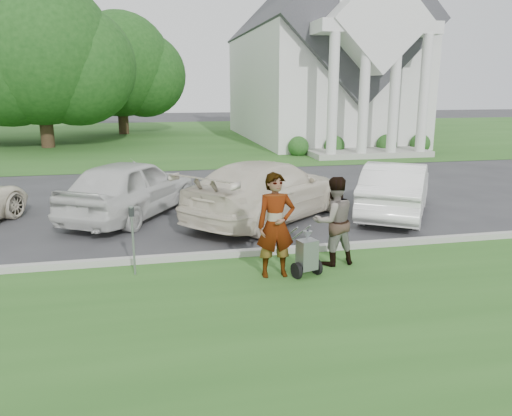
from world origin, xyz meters
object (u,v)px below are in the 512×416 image
object	(u,v)px
car_b	(131,188)
car_c	(269,190)
striping_cart	(307,255)
tree_back	(120,69)
person_right	(334,222)
tree_left	(39,58)
church	(319,48)
car_d	(396,189)
person_left	(276,226)
parking_meter_near	(133,232)

from	to	relation	value
car_b	car_c	distance (m)	3.81
striping_cart	car_c	distance (m)	4.31
tree_back	person_right	distance (m)	30.99
tree_left	striping_cart	xyz separation A→B (m)	(8.72, -22.81, -4.69)
church	car_c	xyz separation A→B (m)	(-8.01, -19.65, -5.13)
car_b	person_right	bearing A→B (deg)	160.99
tree_back	person_right	world-z (taller)	tree_back
tree_left	car_b	distance (m)	18.78
car_c	car_d	size ratio (longest dim) A/B	1.22
striping_cart	person_right	xyz separation A→B (m)	(0.72, 0.54, 0.48)
person_left	car_b	world-z (taller)	person_left
tree_left	person_right	distance (m)	24.56
car_b	car_d	size ratio (longest dim) A/B	1.06
parking_meter_near	car_d	xyz separation A→B (m)	(7.08, 3.25, -0.11)
church	striping_cart	world-z (taller)	church
tree_left	person_left	bearing A→B (deg)	-70.23
striping_cart	car_b	size ratio (longest dim) A/B	0.23
person_left	church	bearing A→B (deg)	70.51
tree_left	person_right	xyz separation A→B (m)	(9.45, -22.27, -4.21)
church	parking_meter_near	bearing A→B (deg)	-116.39
striping_cart	person_left	xyz separation A→B (m)	(-0.58, 0.14, 0.58)
person_left	car_d	world-z (taller)	person_left
car_c	striping_cart	bearing A→B (deg)	134.95
church	car_d	world-z (taller)	church
person_left	parking_meter_near	bearing A→B (deg)	167.85
tree_left	person_right	world-z (taller)	tree_left
person_left	car_b	size ratio (longest dim) A/B	0.41
tree_back	striping_cart	world-z (taller)	tree_back
church	car_c	bearing A→B (deg)	-112.19
car_b	car_d	world-z (taller)	car_b
car_d	person_left	bearing A→B (deg)	73.56
person_left	person_right	xyz separation A→B (m)	(1.30, 0.40, -0.10)
striping_cart	church	bearing A→B (deg)	54.64
tree_back	car_d	world-z (taller)	tree_back
tree_left	church	bearing A→B (deg)	3.79
tree_left	tree_back	size ratio (longest dim) A/B	1.11
person_right	car_d	distance (m)	4.68
church	car_b	distance (m)	22.56
striping_cart	car_d	xyz separation A→B (m)	(3.87, 4.00, 0.33)
tree_back	church	bearing A→B (deg)	-27.85
parking_meter_near	car_c	bearing A→B (deg)	45.38
tree_back	person_left	bearing A→B (deg)	-82.30
striping_cart	parking_meter_near	size ratio (longest dim) A/B	0.83
car_c	person_left	bearing A→B (deg)	127.02
person_right	parking_meter_near	size ratio (longest dim) A/B	1.32
person_left	person_right	bearing A→B (deg)	18.04
church	person_left	xyz separation A→B (m)	(-8.86, -23.80, -4.94)
car_c	person_right	bearing A→B (deg)	145.46
church	person_left	distance (m)	25.87
church	tree_left	bearing A→B (deg)	-176.21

